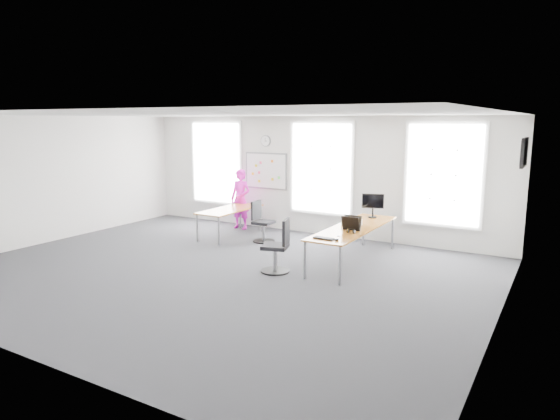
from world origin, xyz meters
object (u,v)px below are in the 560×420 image
Objects in this scene: chair_right at (278,249)px; monitor at (373,203)px; desk_right at (354,229)px; desk_left at (230,211)px; keyboard at (324,238)px; person at (241,199)px; headphones at (351,231)px; chair_left at (262,224)px.

monitor is at bearing 141.75° from chair_right.
desk_right is 1.59× the size of desk_left.
desk_right is at bearing -106.93° from monitor.
desk_left is at bearing 153.80° from keyboard.
keyboard is (3.51, -1.92, 0.11)m from desk_left.
person reaches higher than chair_right.
person is at bearing 143.90° from headphones.
chair_left is 6.11× the size of headphones.
desk_right reaches higher than desk_left.
keyboard is at bearing 79.07° from chair_right.
headphones is (0.16, -0.56, 0.09)m from desk_right.
headphones is (1.15, 0.79, 0.33)m from chair_right.
chair_left is 1.83× the size of monitor.
person reaches higher than desk_left.
keyboard is 2.48× the size of headphones.
chair_right is 4.10m from person.
person is (-0.29, 0.87, 0.16)m from desk_left.
keyboard is 0.73m from headphones.
monitor reaches higher than keyboard.
keyboard is (2.52, -1.84, 0.32)m from chair_left.
chair_right reaches higher than keyboard.
chair_left is (-2.60, 0.58, -0.27)m from desk_right.
monitor is at bearing -79.41° from chair_left.
desk_left is 1.20× the size of person.
person is 10.00× the size of headphones.
chair_left is 0.61× the size of person.
headphones reaches higher than desk_left.
monitor is at bearing 91.14° from keyboard.
desk_left is 1.02m from chair_left.
monitor is at bearing 87.50° from headphones.
chair_left reaches higher than desk_left.
person is at bearing 51.44° from chair_left.
headphones is at bearing 107.35° from chair_right.
chair_right is (-0.99, -1.35, -0.24)m from desk_right.
chair_right is at bearing -171.42° from keyboard.
chair_left is at bearing 146.48° from keyboard.
desk_right is 5.71× the size of monitor.
keyboard is at bearing -28.70° from desk_left.
desk_right is 7.67× the size of keyboard.
person is 4.72m from keyboard.
desk_left is at bearing -72.15° from person.
headphones is at bearing -18.17° from desk_left.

